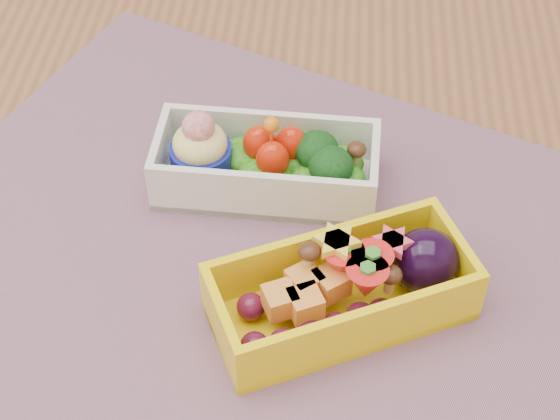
# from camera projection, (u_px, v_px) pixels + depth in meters

# --- Properties ---
(table) EXTENTS (1.20, 0.80, 0.75)m
(table) POSITION_uv_depth(u_px,v_px,m) (243.00, 383.00, 0.66)
(table) COLOR brown
(table) RESTS_ON ground
(placemat) EXTENTS (0.60, 0.54, 0.00)m
(placemat) POSITION_uv_depth(u_px,v_px,m) (268.00, 254.00, 0.61)
(placemat) COLOR gray
(placemat) RESTS_ON table
(bento_white) EXTENTS (0.16, 0.07, 0.06)m
(bento_white) POSITION_uv_depth(u_px,v_px,m) (265.00, 164.00, 0.64)
(bento_white) COLOR silver
(bento_white) RESTS_ON placemat
(bento_yellow) EXTENTS (0.18, 0.13, 0.05)m
(bento_yellow) POSITION_uv_depth(u_px,v_px,m) (347.00, 289.00, 0.56)
(bento_yellow) COLOR yellow
(bento_yellow) RESTS_ON placemat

